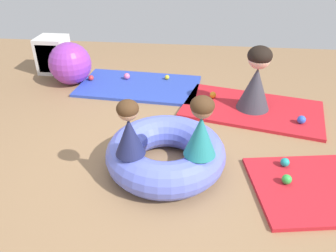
{
  "coord_description": "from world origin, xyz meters",
  "views": [
    {
      "loc": [
        0.36,
        -2.49,
        2.01
      ],
      "look_at": [
        0.06,
        0.24,
        0.35
      ],
      "focal_mm": 35.09,
      "sensor_mm": 36.0,
      "label": 1
    }
  ],
  "objects": [
    {
      "name": "ground_plane",
      "position": [
        0.0,
        0.0,
        0.0
      ],
      "size": [
        8.0,
        8.0,
        0.0
      ],
      "primitive_type": "plane",
      "color": "#93704C"
    },
    {
      "name": "gym_mat_near_left",
      "position": [
        1.45,
        -0.14,
        0.02
      ],
      "size": [
        1.26,
        1.08,
        0.04
      ],
      "primitive_type": "cube",
      "rotation": [
        0.0,
        0.0,
        0.17
      ],
      "color": "red",
      "rests_on": "ground"
    },
    {
      "name": "gym_mat_far_left",
      "position": [
        -0.55,
        1.87,
        0.02
      ],
      "size": [
        1.79,
        1.11,
        0.04
      ],
      "primitive_type": "cube",
      "rotation": [
        0.0,
        0.0,
        -0.07
      ],
      "color": "#2D47B7",
      "rests_on": "ground"
    },
    {
      "name": "gym_mat_far_right",
      "position": [
        1.02,
        1.32,
        0.02
      ],
      "size": [
        1.9,
        1.35,
        0.04
      ],
      "primitive_type": "cube",
      "rotation": [
        0.0,
        0.0,
        -0.23
      ],
      "color": "red",
      "rests_on": "ground"
    },
    {
      "name": "inflatable_cushion",
      "position": [
        0.06,
        0.04,
        0.17
      ],
      "size": [
        1.14,
        1.14,
        0.34
      ],
      "primitive_type": "torus",
      "color": "#6070E5",
      "rests_on": "ground"
    },
    {
      "name": "child_in_navy",
      "position": [
        -0.22,
        -0.23,
        0.58
      ],
      "size": [
        0.36,
        0.36,
        0.51
      ],
      "rotation": [
        0.0,
        0.0,
        0.57
      ],
      "color": "navy",
      "rests_on": "inflatable_cushion"
    },
    {
      "name": "child_in_teal",
      "position": [
        0.38,
        -0.17,
        0.6
      ],
      "size": [
        0.4,
        0.4,
        0.55
      ],
      "rotation": [
        0.0,
        0.0,
        2.44
      ],
      "color": "teal",
      "rests_on": "inflatable_cushion"
    },
    {
      "name": "adult_seated",
      "position": [
        1.02,
        1.32,
        0.43
      ],
      "size": [
        0.57,
        0.57,
        0.81
      ],
      "rotation": [
        0.0,
        0.0,
        0.99
      ],
      "color": "#383842",
      "rests_on": "gym_mat_far_right"
    },
    {
      "name": "play_ball_green",
      "position": [
        1.17,
        -0.13,
        0.08
      ],
      "size": [
        0.09,
        0.09,
        0.09
      ],
      "primitive_type": "sphere",
      "color": "green",
      "rests_on": "gym_mat_near_left"
    },
    {
      "name": "play_ball_red",
      "position": [
        -1.3,
        1.95,
        0.08
      ],
      "size": [
        0.08,
        0.08,
        0.08
      ],
      "primitive_type": "sphere",
      "color": "red",
      "rests_on": "gym_mat_far_left"
    },
    {
      "name": "play_ball_orange",
      "position": [
        0.52,
        1.55,
        0.08
      ],
      "size": [
        0.09,
        0.09,
        0.09
      ],
      "primitive_type": "sphere",
      "color": "orange",
      "rests_on": "gym_mat_far_right"
    },
    {
      "name": "play_ball_blue",
      "position": [
        1.55,
        0.98,
        0.09
      ],
      "size": [
        0.1,
        0.1,
        0.1
      ],
      "primitive_type": "sphere",
      "color": "blue",
      "rests_on": "gym_mat_far_right"
    },
    {
      "name": "play_ball_pink",
      "position": [
        -0.77,
        2.06,
        0.09
      ],
      "size": [
        0.09,
        0.09,
        0.09
      ],
      "primitive_type": "sphere",
      "color": "pink",
      "rests_on": "gym_mat_far_left"
    },
    {
      "name": "play_ball_yellow",
      "position": [
        -0.16,
        2.11,
        0.07
      ],
      "size": [
        0.07,
        0.07,
        0.07
      ],
      "primitive_type": "sphere",
      "color": "yellow",
      "rests_on": "gym_mat_far_left"
    },
    {
      "name": "play_ball_teal",
      "position": [
        1.2,
        0.13,
        0.08
      ],
      "size": [
        0.09,
        0.09,
        0.09
      ],
      "primitive_type": "sphere",
      "color": "teal",
      "rests_on": "gym_mat_near_left"
    },
    {
      "name": "exercise_ball_large",
      "position": [
        -1.57,
        1.91,
        0.31
      ],
      "size": [
        0.62,
        0.62,
        0.62
      ],
      "primitive_type": "sphere",
      "color": "purple",
      "rests_on": "ground"
    },
    {
      "name": "storage_cube",
      "position": [
        -2.02,
        2.32,
        0.28
      ],
      "size": [
        0.44,
        0.44,
        0.56
      ],
      "color": "silver",
      "rests_on": "ground"
    }
  ]
}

